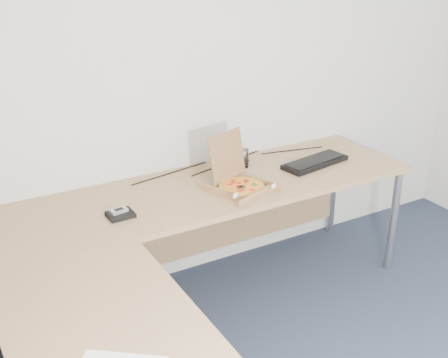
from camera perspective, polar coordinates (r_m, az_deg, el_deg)
desk at (r=2.77m, az=-3.60°, el=-5.99°), size 2.50×2.20×0.73m
pizza_box at (r=3.20m, az=1.59°, el=-0.45°), size 0.28×0.33×0.29m
drinking_glass at (r=3.50m, az=1.94°, el=2.09°), size 0.06×0.06×0.11m
keyboard at (r=3.59m, az=9.01°, el=1.64°), size 0.46×0.23×0.03m
mouse at (r=3.56m, az=1.83°, el=1.78°), size 0.12×0.10×0.04m
wallet at (r=2.95m, az=-10.24°, el=-3.49°), size 0.13×0.11×0.02m
phone at (r=2.95m, az=-10.39°, el=-3.12°), size 0.09×0.06×0.02m
dome_speaker at (r=3.60m, az=1.10°, el=2.33°), size 0.08×0.08×0.07m
cable_bundle at (r=3.57m, az=0.25°, el=1.63°), size 0.65×0.13×0.01m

